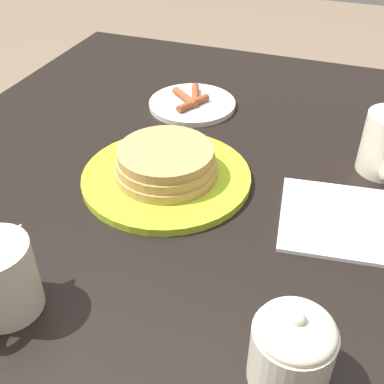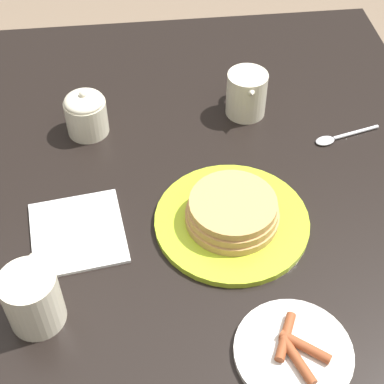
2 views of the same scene
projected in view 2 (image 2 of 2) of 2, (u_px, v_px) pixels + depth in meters
name	position (u px, v px, depth m)	size (l,w,h in m)	color
dining_table	(213.00, 252.00, 1.11)	(1.21, 0.91, 0.78)	black
pancake_plate	(232.00, 215.00, 0.96)	(0.26, 0.26, 0.06)	#AAC628
side_plate_bacon	(294.00, 352.00, 0.81)	(0.17, 0.17, 0.02)	silver
coffee_mug	(33.00, 297.00, 0.82)	(0.11, 0.08, 0.10)	beige
creamer_pitcher	(247.00, 93.00, 1.14)	(0.12, 0.08, 0.10)	beige
sugar_bowl	(86.00, 113.00, 1.11)	(0.08, 0.08, 0.09)	beige
napkin	(78.00, 232.00, 0.96)	(0.18, 0.17, 0.01)	white
spoon	(337.00, 138.00, 1.12)	(0.05, 0.14, 0.01)	silver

